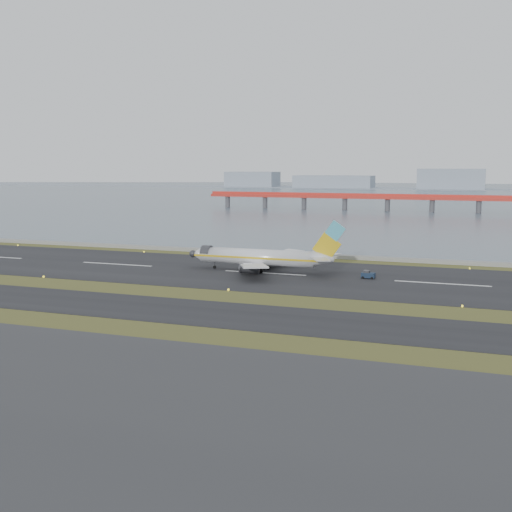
{
  "coord_description": "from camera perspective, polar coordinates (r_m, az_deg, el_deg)",
  "views": [
    {
      "loc": [
        48.38,
        -110.01,
        24.96
      ],
      "look_at": [
        0.67,
        22.0,
        5.22
      ],
      "focal_mm": 45.0,
      "sensor_mm": 36.0,
      "label": 1
    }
  ],
  "objects": [
    {
      "name": "far_shoreline",
      "position": [
        731.08,
        17.24,
        6.17
      ],
      "size": [
        1400.0,
        80.0,
        60.5
      ],
      "color": "#8F9BA9",
      "rests_on": "ground"
    },
    {
      "name": "seawall",
      "position": [
        178.45,
        3.95,
        0.11
      ],
      "size": [
        1000.0,
        2.5,
        1.0
      ],
      "primitive_type": "cube",
      "color": "gray",
      "rests_on": "ground"
    },
    {
      "name": "runway_strip",
      "position": [
        150.21,
        0.8,
        -1.54
      ],
      "size": [
        1000.0,
        45.0,
        0.1
      ],
      "primitive_type": "cube",
      "color": "black",
      "rests_on": "ground"
    },
    {
      "name": "apron_strip",
      "position": [
        77.38,
        -20.69,
        -11.31
      ],
      "size": [
        1000.0,
        50.0,
        0.1
      ],
      "primitive_type": "cube",
      "color": "#2F3032",
      "rests_on": "ground"
    },
    {
      "name": "taxiway_strip",
      "position": [
        112.11,
        -6.26,
        -4.88
      ],
      "size": [
        1000.0,
        18.0,
        0.1
      ],
      "primitive_type": "cube",
      "color": "black",
      "rests_on": "ground"
    },
    {
      "name": "bay_water",
      "position": [
        572.61,
        15.07,
        5.24
      ],
      "size": [
        1400.0,
        800.0,
        1.3
      ],
      "primitive_type": "cube",
      "color": "#495B69",
      "rests_on": "ground"
    },
    {
      "name": "ground",
      "position": [
        122.75,
        -3.8,
        -3.75
      ],
      "size": [
        1000.0,
        1000.0,
        0.0
      ],
      "primitive_type": "plane",
      "color": "#394518",
      "rests_on": "ground"
    },
    {
      "name": "pushback_tug",
      "position": [
        145.0,
        9.92,
        -1.66
      ],
      "size": [
        3.03,
        1.88,
        1.89
      ],
      "rotation": [
        0.0,
        0.0,
        -0.05
      ],
      "color": "#15243B",
      "rests_on": "ground"
    },
    {
      "name": "airliner",
      "position": [
        152.01,
        0.61,
        -0.13
      ],
      "size": [
        38.52,
        32.89,
        12.8
      ],
      "color": "silver",
      "rests_on": "ground"
    },
    {
      "name": "red_pier",
      "position": [
        361.56,
        15.4,
        4.92
      ],
      "size": [
        260.0,
        5.0,
        10.2
      ],
      "color": "red",
      "rests_on": "ground"
    }
  ]
}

